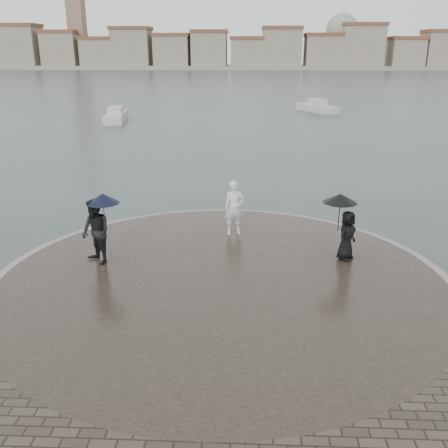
{
  "coord_description": "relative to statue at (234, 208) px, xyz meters",
  "views": [
    {
      "loc": [
        0.64,
        -8.66,
        6.18
      ],
      "look_at": [
        0.0,
        4.8,
        1.45
      ],
      "focal_mm": 40.0,
      "sensor_mm": 36.0,
      "label": 1
    }
  ],
  "objects": [
    {
      "name": "ground",
      "position": [
        -0.24,
        -6.95,
        -1.26
      ],
      "size": [
        400.0,
        400.0,
        0.0
      ],
      "primitive_type": "plane",
      "color": "#2B3835",
      "rests_on": "ground"
    },
    {
      "name": "visitor_left",
      "position": [
        -3.81,
        -2.55,
        0.2
      ],
      "size": [
        1.29,
        1.14,
        2.04
      ],
      "color": "black",
      "rests_on": "quay_tip"
    },
    {
      "name": "boats",
      "position": [
        7.53,
        34.1,
        -0.88
      ],
      "size": [
        41.45,
        13.89,
        1.5
      ],
      "color": "beige",
      "rests_on": "ground"
    },
    {
      "name": "statue",
      "position": [
        0.0,
        0.0,
        0.0
      ],
      "size": [
        0.73,
        0.56,
        1.8
      ],
      "primitive_type": "imported",
      "rotation": [
        0.0,
        0.0,
        0.22
      ],
      "color": "silver",
      "rests_on": "quay_tip"
    },
    {
      "name": "quay_tip",
      "position": [
        -0.24,
        -3.45,
        -1.08
      ],
      "size": [
        11.9,
        11.9,
        0.36
      ],
      "primitive_type": "cylinder",
      "color": "#2D261E",
      "rests_on": "ground"
    },
    {
      "name": "visitor_right",
      "position": [
        3.22,
        -1.93,
        0.21
      ],
      "size": [
        1.15,
        1.03,
        1.95
      ],
      "color": "black",
      "rests_on": "quay_tip"
    },
    {
      "name": "far_skyline",
      "position": [
        -6.53,
        153.76,
        4.35
      ],
      "size": [
        260.0,
        20.0,
        37.0
      ],
      "color": "gray",
      "rests_on": "ground"
    },
    {
      "name": "kerb_ring",
      "position": [
        -0.24,
        -3.45,
        -1.1
      ],
      "size": [
        12.5,
        12.5,
        0.32
      ],
      "primitive_type": "cylinder",
      "color": "gray",
      "rests_on": "ground"
    }
  ]
}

